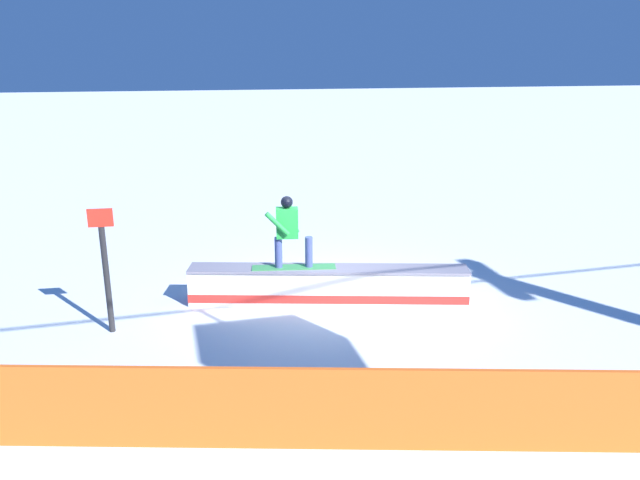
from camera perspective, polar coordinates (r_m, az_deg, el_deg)
ground_plane at (r=11.87m, az=0.75°, el=-5.81°), size 120.00×120.00×0.00m
grind_box at (r=11.75m, az=0.75°, el=-4.35°), size 5.24×1.50×0.72m
snowboarder at (r=11.40m, az=-2.88°, el=0.91°), size 1.58×0.45×1.37m
safety_fence at (r=7.71m, az=7.05°, el=-15.20°), size 12.45×2.40×1.08m
trail_marker at (r=10.91m, az=-19.06°, el=-2.43°), size 0.40×0.10×2.17m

